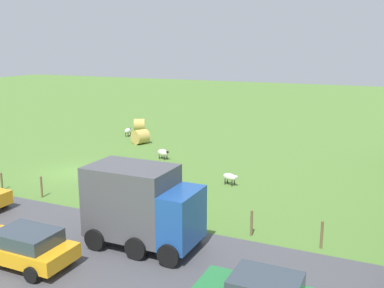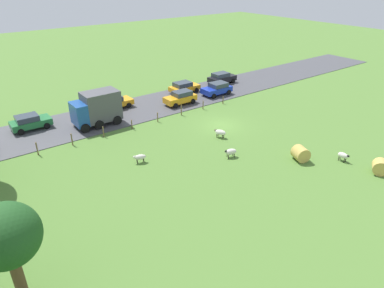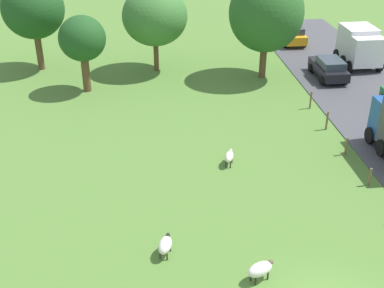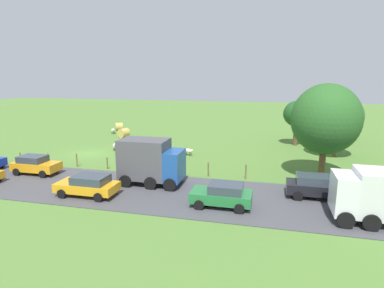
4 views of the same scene
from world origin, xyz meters
name	(u,v)px [view 1 (image 1 of 4)]	position (x,y,z in m)	size (l,w,h in m)	color
ground_plane	(74,172)	(0.00, 0.00, 0.00)	(160.00, 160.00, 0.00)	#517A33
sheep_0	(128,131)	(-12.25, -3.38, 0.54)	(1.06, 0.58, 0.80)	silver
sheep_1	(230,177)	(-1.83, 10.99, 0.53)	(0.77, 1.17, 0.76)	silver
sheep_2	(163,153)	(-5.82, 4.00, 0.53)	(0.84, 1.19, 0.80)	silver
sheep_3	(116,160)	(-2.20, 2.09, 0.55)	(1.26, 0.98, 0.84)	silver
hay_bale_0	(139,125)	(-15.25, -3.92, 0.62)	(1.24, 1.24, 1.09)	tan
hay_bale_1	(141,137)	(-9.90, -0.53, 0.64)	(1.28, 1.28, 1.25)	tan
fence_post_1	(2,181)	(4.98, -1.41, 0.55)	(0.12, 0.12, 1.10)	brown
fence_post_2	(42,187)	(4.98, 1.78, 0.64)	(0.12, 0.12, 1.27)	brown
fence_post_3	(86,196)	(4.98, 4.96, 0.54)	(0.12, 0.12, 1.08)	brown
fence_post_4	(135,205)	(4.98, 8.15, 0.51)	(0.12, 0.12, 1.01)	brown
fence_post_5	(190,214)	(4.98, 11.34, 0.55)	(0.12, 0.12, 1.10)	brown
fence_post_6	(252,223)	(4.98, 14.53, 0.61)	(0.12, 0.12, 1.23)	brown
fence_post_7	(322,235)	(4.98, 17.72, 0.63)	(0.12, 0.12, 1.26)	brown
truck_0	(141,205)	(8.13, 10.49, 1.95)	(2.76, 4.93, 3.58)	#1E4C99
car_5	(24,246)	(11.61, 7.07, 0.84)	(2.17, 4.37, 1.49)	orange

